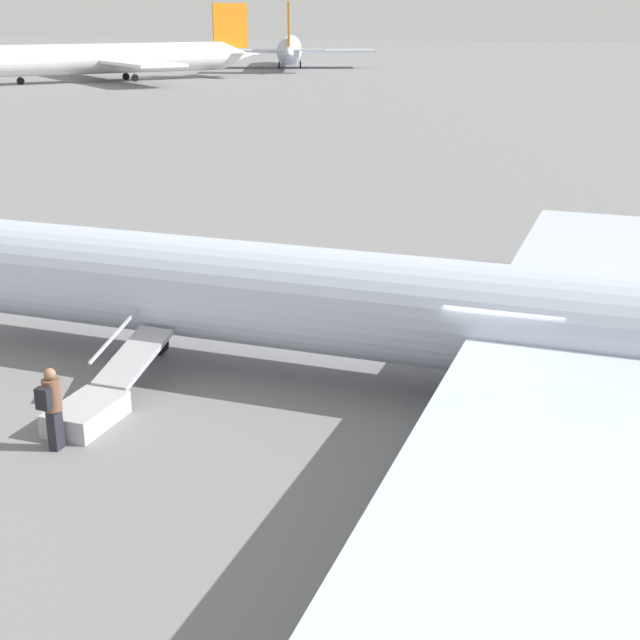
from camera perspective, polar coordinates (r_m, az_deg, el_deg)
ground_plane at (r=20.60m, az=11.49°, el=-5.13°), size 600.00×600.00×0.00m
airplane_main at (r=19.81m, az=14.57°, el=-0.30°), size 33.10×25.38×6.53m
airplane_far_center at (r=155.42m, az=-1.95°, el=16.96°), size 28.72×37.54×10.22m
airplane_far_right at (r=125.28m, az=-13.25°, el=16.00°), size 32.68×35.92×9.94m
boarding_stairs at (r=19.89m, az=-14.11°, el=-5.07°), size 1.21×4.06×1.65m
passenger at (r=18.42m, az=-16.80°, el=-5.14°), size 0.36×0.55×1.74m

